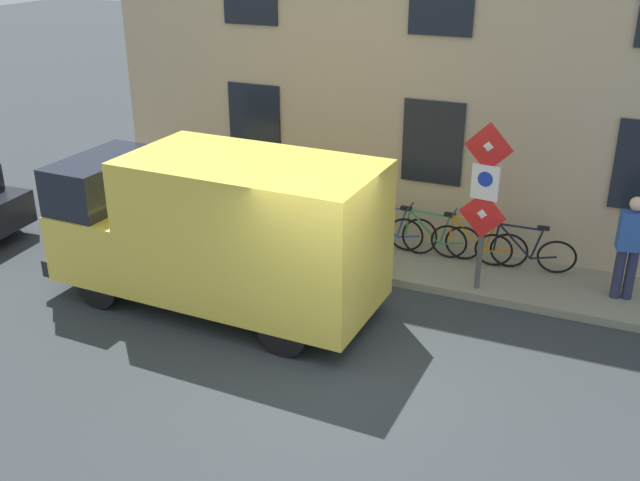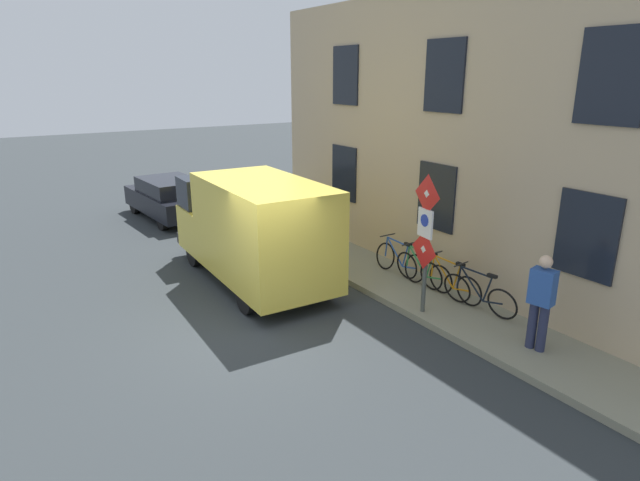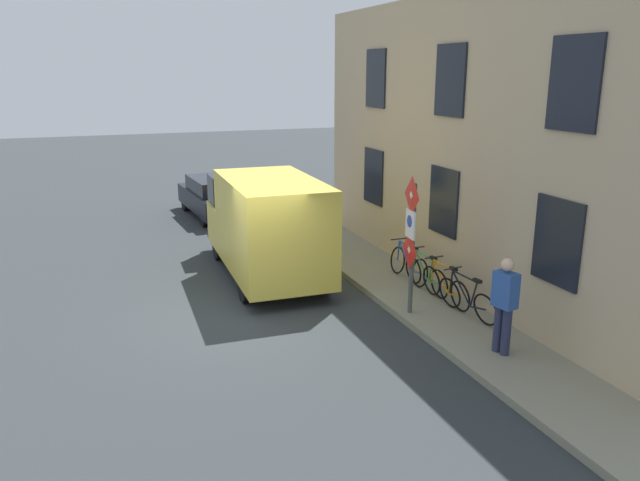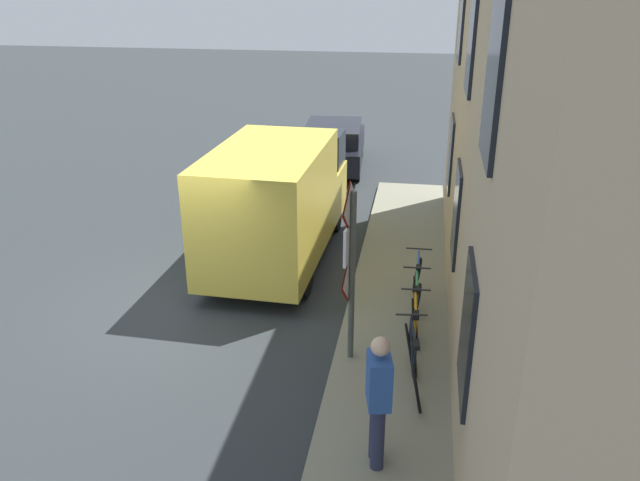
{
  "view_description": "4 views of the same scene",
  "coord_description": "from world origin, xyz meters",
  "px_view_note": "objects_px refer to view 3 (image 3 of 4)",
  "views": [
    {
      "loc": [
        -7.97,
        -3.21,
        5.73
      ],
      "look_at": [
        2.1,
        1.15,
        0.94
      ],
      "focal_mm": 41.43,
      "sensor_mm": 36.0,
      "label": 1
    },
    {
      "loc": [
        -4.04,
        -8.39,
        4.72
      ],
      "look_at": [
        1.79,
        0.63,
        1.35
      ],
      "focal_mm": 29.82,
      "sensor_mm": 36.0,
      "label": 2
    },
    {
      "loc": [
        -2.83,
        -11.5,
        4.88
      ],
      "look_at": [
        1.94,
        1.0,
        1.17
      ],
      "focal_mm": 34.47,
      "sensor_mm": 36.0,
      "label": 3
    },
    {
      "loc": [
        3.93,
        -9.47,
        5.54
      ],
      "look_at": [
        2.22,
        0.8,
        1.14
      ],
      "focal_mm": 35.61,
      "sensor_mm": 36.0,
      "label": 4
    }
  ],
  "objects_px": {
    "sign_post_stacked": "(411,233)",
    "bicycle_black": "(467,299)",
    "delivery_van": "(266,223)",
    "bicycle_blue": "(408,265)",
    "bicycle_green": "(426,275)",
    "pedestrian": "(504,302)",
    "bicycle_orange": "(445,286)",
    "parked_hatchback": "(216,196)"
  },
  "relations": [
    {
      "from": "parked_hatchback",
      "to": "sign_post_stacked",
      "type": "bearing_deg",
      "value": -174.5
    },
    {
      "from": "delivery_van",
      "to": "parked_hatchback",
      "type": "xyz_separation_m",
      "value": [
        0.16,
        6.78,
        -0.6
      ]
    },
    {
      "from": "delivery_van",
      "to": "pedestrian",
      "type": "bearing_deg",
      "value": -154.95
    },
    {
      "from": "delivery_van",
      "to": "bicycle_blue",
      "type": "relative_size",
      "value": 3.15
    },
    {
      "from": "delivery_van",
      "to": "bicycle_black",
      "type": "height_order",
      "value": "delivery_van"
    },
    {
      "from": "bicycle_orange",
      "to": "bicycle_blue",
      "type": "distance_m",
      "value": 1.6
    },
    {
      "from": "parked_hatchback",
      "to": "bicycle_black",
      "type": "bearing_deg",
      "value": -170.06
    },
    {
      "from": "delivery_van",
      "to": "bicycle_blue",
      "type": "bearing_deg",
      "value": -121.03
    },
    {
      "from": "delivery_van",
      "to": "bicycle_black",
      "type": "bearing_deg",
      "value": -144.03
    },
    {
      "from": "delivery_van",
      "to": "bicycle_orange",
      "type": "xyz_separation_m",
      "value": [
        2.9,
        -3.46,
        -0.82
      ]
    },
    {
      "from": "bicycle_black",
      "to": "bicycle_orange",
      "type": "relative_size",
      "value": 1.0
    },
    {
      "from": "parked_hatchback",
      "to": "bicycle_orange",
      "type": "height_order",
      "value": "parked_hatchback"
    },
    {
      "from": "bicycle_black",
      "to": "bicycle_green",
      "type": "bearing_deg",
      "value": -7.16
    },
    {
      "from": "delivery_van",
      "to": "parked_hatchback",
      "type": "relative_size",
      "value": 1.31
    },
    {
      "from": "parked_hatchback",
      "to": "bicycle_orange",
      "type": "distance_m",
      "value": 10.61
    },
    {
      "from": "parked_hatchback",
      "to": "delivery_van",
      "type": "bearing_deg",
      "value": 174.68
    },
    {
      "from": "sign_post_stacked",
      "to": "bicycle_blue",
      "type": "height_order",
      "value": "sign_post_stacked"
    },
    {
      "from": "bicycle_black",
      "to": "bicycle_orange",
      "type": "distance_m",
      "value": 0.8
    },
    {
      "from": "sign_post_stacked",
      "to": "bicycle_green",
      "type": "distance_m",
      "value": 1.92
    },
    {
      "from": "bicycle_blue",
      "to": "pedestrian",
      "type": "relative_size",
      "value": 0.99
    },
    {
      "from": "bicycle_black",
      "to": "bicycle_orange",
      "type": "height_order",
      "value": "same"
    },
    {
      "from": "parked_hatchback",
      "to": "bicycle_blue",
      "type": "relative_size",
      "value": 2.4
    },
    {
      "from": "parked_hatchback",
      "to": "bicycle_blue",
      "type": "xyz_separation_m",
      "value": [
        2.74,
        -8.65,
        -0.22
      ]
    },
    {
      "from": "bicycle_green",
      "to": "pedestrian",
      "type": "xyz_separation_m",
      "value": [
        -0.37,
        -3.2,
        0.56
      ]
    },
    {
      "from": "parked_hatchback",
      "to": "bicycle_green",
      "type": "xyz_separation_m",
      "value": [
        2.74,
        -9.44,
        -0.22
      ]
    },
    {
      "from": "bicycle_green",
      "to": "sign_post_stacked",
      "type": "bearing_deg",
      "value": 132.87
    },
    {
      "from": "bicycle_blue",
      "to": "bicycle_green",
      "type": "bearing_deg",
      "value": 179.41
    },
    {
      "from": "bicycle_black",
      "to": "pedestrian",
      "type": "xyz_separation_m",
      "value": [
        -0.37,
        -1.61,
        0.56
      ]
    },
    {
      "from": "sign_post_stacked",
      "to": "bicycle_orange",
      "type": "height_order",
      "value": "sign_post_stacked"
    },
    {
      "from": "bicycle_green",
      "to": "bicycle_blue",
      "type": "height_order",
      "value": "same"
    },
    {
      "from": "bicycle_blue",
      "to": "pedestrian",
      "type": "height_order",
      "value": "pedestrian"
    },
    {
      "from": "bicycle_orange",
      "to": "parked_hatchback",
      "type": "bearing_deg",
      "value": 12.81
    },
    {
      "from": "bicycle_blue",
      "to": "sign_post_stacked",
      "type": "bearing_deg",
      "value": 150.47
    },
    {
      "from": "sign_post_stacked",
      "to": "bicycle_orange",
      "type": "xyz_separation_m",
      "value": [
        0.99,
        0.2,
        -1.31
      ]
    },
    {
      "from": "sign_post_stacked",
      "to": "bicycle_orange",
      "type": "relative_size",
      "value": 1.57
    },
    {
      "from": "bicycle_green",
      "to": "bicycle_orange",
      "type": "bearing_deg",
      "value": 177.75
    },
    {
      "from": "sign_post_stacked",
      "to": "delivery_van",
      "type": "bearing_deg",
      "value": 117.47
    },
    {
      "from": "parked_hatchback",
      "to": "bicycle_blue",
      "type": "distance_m",
      "value": 9.07
    },
    {
      "from": "sign_post_stacked",
      "to": "bicycle_green",
      "type": "bearing_deg",
      "value": 45.13
    },
    {
      "from": "sign_post_stacked",
      "to": "bicycle_black",
      "type": "bearing_deg",
      "value": -31.1
    },
    {
      "from": "bicycle_black",
      "to": "sign_post_stacked",
      "type": "bearing_deg",
      "value": 51.76
    },
    {
      "from": "sign_post_stacked",
      "to": "bicycle_blue",
      "type": "relative_size",
      "value": 1.57
    }
  ]
}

